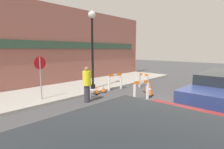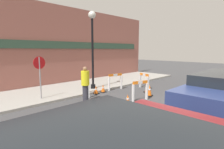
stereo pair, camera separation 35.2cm
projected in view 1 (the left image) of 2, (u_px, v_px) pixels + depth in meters
ground_plane at (174, 112)px, 7.00m from camera, size 60.00×60.00×0.00m
sidewalk_slab at (78, 87)px, 11.29m from camera, size 18.00×3.76×0.12m
storefront_facade at (61, 46)px, 12.23m from camera, size 18.00×0.22×5.50m
streetlamp_post at (92, 39)px, 10.29m from camera, size 0.44×0.44×4.58m
stop_sign at (40, 71)px, 8.20m from camera, size 0.60×0.08×2.04m
barricade_0 at (144, 80)px, 11.21m from camera, size 0.40×0.87×0.98m
barricade_1 at (115, 81)px, 10.81m from camera, size 1.00×0.32×1.01m
barricade_2 at (88, 86)px, 9.25m from camera, size 0.48×0.67×1.04m
barricade_3 at (141, 90)px, 8.57m from camera, size 0.86×0.40×0.98m
traffic_cone_0 at (147, 88)px, 10.24m from camera, size 0.30×0.30×0.56m
traffic_cone_1 at (103, 89)px, 10.18m from camera, size 0.30×0.30×0.47m
traffic_cone_2 at (130, 100)px, 7.93m from camera, size 0.30×0.30×0.48m
traffic_cone_3 at (150, 90)px, 9.44m from camera, size 0.30×0.30×0.64m
traffic_cone_4 at (96, 90)px, 9.79m from camera, size 0.30×0.30×0.48m
person_worker at (87, 83)px, 8.21m from camera, size 0.41×0.41×1.69m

